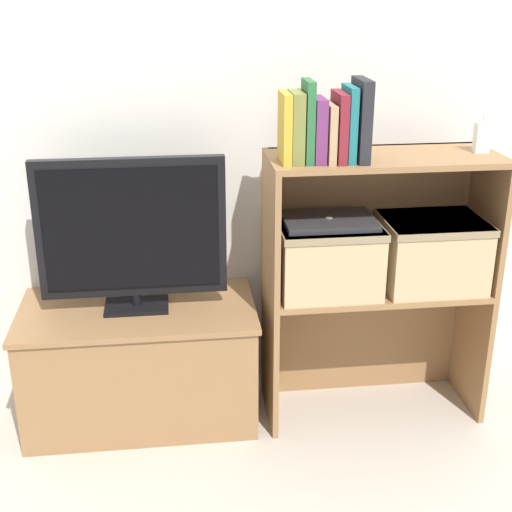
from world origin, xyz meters
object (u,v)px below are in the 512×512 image
at_px(book_olive, 296,127).
at_px(book_teal, 349,124).
at_px(tv, 132,232).
at_px(book_forest, 308,122).
at_px(baby_monitor, 482,137).
at_px(tv_stand, 141,362).
at_px(book_mustard, 285,128).
at_px(storage_basket_right, 431,250).
at_px(storage_basket_left, 327,254).
at_px(book_charcoal, 361,120).
at_px(laptop, 329,221).
at_px(book_tan, 329,133).
at_px(book_maroon, 339,127).
at_px(book_plum, 318,130).

xyz_separation_m(book_olive, book_teal, (0.17, 0.00, 0.01)).
relative_size(tv, book_forest, 2.48).
xyz_separation_m(book_teal, baby_monitor, (0.47, 0.06, -0.07)).
distance_m(tv_stand, book_mustard, 1.00).
bearing_deg(storage_basket_right, tv_stand, 176.15).
bearing_deg(baby_monitor, tv_stand, 177.36).
bearing_deg(storage_basket_right, storage_basket_left, 180.00).
height_order(book_olive, storage_basket_left, book_olive).
distance_m(book_charcoal, storage_basket_right, 0.55).
bearing_deg(laptop, book_tan, -116.41).
relative_size(tv_stand, storage_basket_right, 2.38).
xyz_separation_m(book_forest, storage_basket_left, (0.09, 0.04, -0.47)).
relative_size(book_charcoal, baby_monitor, 1.98).
relative_size(book_forest, laptop, 0.83).
xyz_separation_m(book_mustard, book_olive, (0.04, 0.00, 0.00)).
xyz_separation_m(book_tan, book_maroon, (0.03, 0.00, 0.02)).
distance_m(book_plum, book_teal, 0.10).
relative_size(baby_monitor, storage_basket_left, 0.37).
relative_size(book_maroon, storage_basket_left, 0.63).
relative_size(book_mustard, book_maroon, 1.01).
bearing_deg(book_plum, baby_monitor, 5.69).
distance_m(book_forest, laptop, 0.36).
height_order(book_maroon, laptop, book_maroon).
height_order(book_maroon, book_charcoal, book_charcoal).
height_order(book_teal, book_charcoal, book_charcoal).
distance_m(book_forest, book_teal, 0.13).
xyz_separation_m(book_mustard, book_forest, (0.07, 0.00, 0.02)).
xyz_separation_m(tv_stand, book_tan, (0.64, -0.11, 0.84)).
xyz_separation_m(tv, book_forest, (0.57, -0.11, 0.38)).
height_order(tv, book_charcoal, book_charcoal).
distance_m(tv_stand, book_teal, 1.12).
xyz_separation_m(tv, book_maroon, (0.67, -0.11, 0.36)).
bearing_deg(book_charcoal, book_olive, 180.00).
relative_size(book_plum, storage_basket_left, 0.58).
bearing_deg(laptop, storage_basket_left, 0.00).
relative_size(storage_basket_right, laptop, 1.13).
bearing_deg(tv, baby_monitor, -2.57).
height_order(book_forest, storage_basket_right, book_forest).
height_order(book_plum, book_tan, book_plum).
bearing_deg(book_tan, laptop, 63.59).
height_order(book_tan, book_teal, book_teal).
height_order(tv_stand, book_charcoal, book_charcoal).
bearing_deg(book_olive, baby_monitor, 5.06).
bearing_deg(book_teal, book_forest, 180.00).
distance_m(storage_basket_left, storage_basket_right, 0.37).
distance_m(book_plum, storage_basket_right, 0.61).
xyz_separation_m(book_mustard, book_charcoal, (0.24, 0.00, 0.02)).
xyz_separation_m(book_mustard, book_teal, (0.20, 0.00, 0.01)).
height_order(book_forest, book_teal, book_forest).
distance_m(book_maroon, baby_monitor, 0.51).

